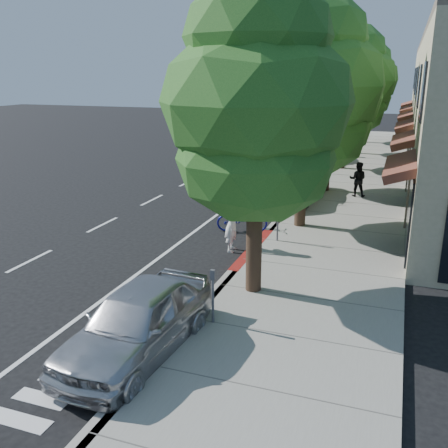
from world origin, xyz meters
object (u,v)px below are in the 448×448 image
at_px(street_tree_3, 346,83).
at_px(dark_sedan, 268,171).
at_px(street_tree_0, 257,107).
at_px(street_tree_5, 364,81).
at_px(dark_suv_far, 318,135).
at_px(near_car_a, 138,322).
at_px(silver_suv, 286,184).
at_px(pedestrian, 358,179).
at_px(bicycle, 242,219).
at_px(white_pickup, 318,151).
at_px(street_tree_1, 306,89).
at_px(street_tree_2, 330,99).
at_px(street_tree_4, 356,89).
at_px(cyclist, 232,224).

distance_m(street_tree_3, dark_sedan, 7.32).
bearing_deg(street_tree_0, street_tree_5, 90.00).
height_order(dark_suv_far, near_car_a, dark_suv_far).
xyz_separation_m(street_tree_0, dark_suv_far, (-2.88, 27.26, -3.84)).
bearing_deg(street_tree_0, silver_suv, 98.03).
distance_m(near_car_a, pedestrian, 15.04).
xyz_separation_m(bicycle, pedestrian, (3.44, 6.24, 0.45)).
xyz_separation_m(street_tree_5, white_pickup, (-1.69, -10.00, -4.10)).
bearing_deg(pedestrian, street_tree_3, -78.47).
relative_size(street_tree_1, bicycle, 4.51).
bearing_deg(street_tree_5, pedestrian, -85.29).
bearing_deg(street_tree_2, street_tree_5, 90.00).
distance_m(street_tree_1, bicycle, 4.99).
height_order(street_tree_1, silver_suv, street_tree_1).
bearing_deg(pedestrian, dark_suv_far, -75.89).
distance_m(street_tree_5, bicycle, 25.45).
distance_m(street_tree_4, pedestrian, 13.32).
distance_m(street_tree_1, street_tree_4, 18.01).
bearing_deg(street_tree_4, street_tree_5, 90.00).
height_order(street_tree_5, near_car_a, street_tree_5).
xyz_separation_m(street_tree_1, cyclist, (-1.59, -3.03, -4.09)).
height_order(street_tree_2, white_pickup, street_tree_2).
relative_size(silver_suv, dark_suv_far, 1.03).
xyz_separation_m(near_car_a, pedestrian, (2.94, 14.74, 0.20)).
height_order(cyclist, dark_sedan, cyclist).
bearing_deg(street_tree_5, bicycle, -94.33).
height_order(street_tree_4, dark_sedan, street_tree_4).
distance_m(street_tree_4, white_pickup, 5.69).
distance_m(bicycle, dark_sedan, 7.94).
bearing_deg(near_car_a, dark_sedan, 99.61).
relative_size(street_tree_4, cyclist, 4.00).
bearing_deg(bicycle, silver_suv, -21.76).
relative_size(street_tree_5, near_car_a, 1.87).
xyz_separation_m(street_tree_0, silver_suv, (-1.40, 9.93, -3.98)).
xyz_separation_m(street_tree_5, dark_sedan, (-3.03, -17.14, -4.13)).
height_order(street_tree_4, silver_suv, street_tree_4).
distance_m(street_tree_1, street_tree_3, 12.00).
relative_size(silver_suv, white_pickup, 1.08).
bearing_deg(cyclist, pedestrian, -27.93).
height_order(street_tree_5, cyclist, street_tree_5).
relative_size(bicycle, silver_suv, 0.33).
bearing_deg(street_tree_3, bicycle, -98.29).
bearing_deg(bicycle, street_tree_3, -24.32).
height_order(white_pickup, dark_suv_far, dark_suv_far).
distance_m(street_tree_4, silver_suv, 14.60).
bearing_deg(near_car_a, street_tree_4, 90.99).
distance_m(street_tree_2, cyclist, 9.80).
height_order(silver_suv, near_car_a, silver_suv).
bearing_deg(near_car_a, street_tree_3, 90.18).
xyz_separation_m(street_tree_3, dark_sedan, (-3.03, -5.14, -4.24)).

